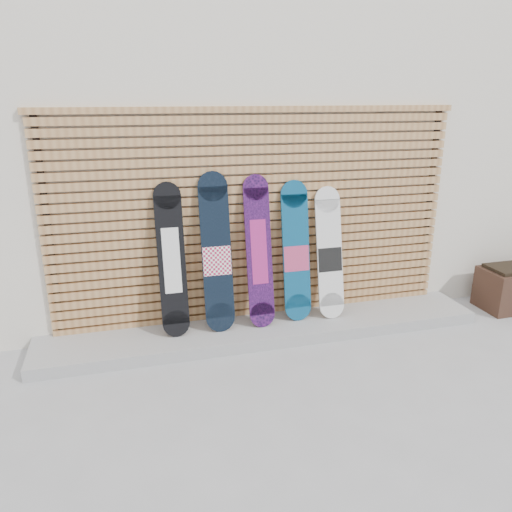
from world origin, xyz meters
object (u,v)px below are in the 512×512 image
at_px(snowboard_1, 217,254).
at_px(snowboard_2, 259,252).
at_px(snowboard_3, 296,252).
at_px(snowboard_4, 330,254).
at_px(snowboard_0, 172,261).

distance_m(snowboard_1, snowboard_2, 0.43).
distance_m(snowboard_3, snowboard_4, 0.37).
distance_m(snowboard_0, snowboard_2, 0.88).
distance_m(snowboard_0, snowboard_4, 1.65).
distance_m(snowboard_1, snowboard_3, 0.85).
xyz_separation_m(snowboard_0, snowboard_4, (1.65, -0.00, -0.07)).
height_order(snowboard_2, snowboard_4, snowboard_2).
bearing_deg(snowboard_4, snowboard_0, 179.85).
relative_size(snowboard_1, snowboard_4, 1.15).
bearing_deg(snowboard_2, snowboard_1, 179.65).
relative_size(snowboard_1, snowboard_3, 1.08).
height_order(snowboard_1, snowboard_3, snowboard_1).
xyz_separation_m(snowboard_0, snowboard_3, (1.29, 0.02, -0.03)).
bearing_deg(snowboard_3, snowboard_0, -179.20).
xyz_separation_m(snowboard_1, snowboard_4, (1.21, -0.00, -0.10)).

